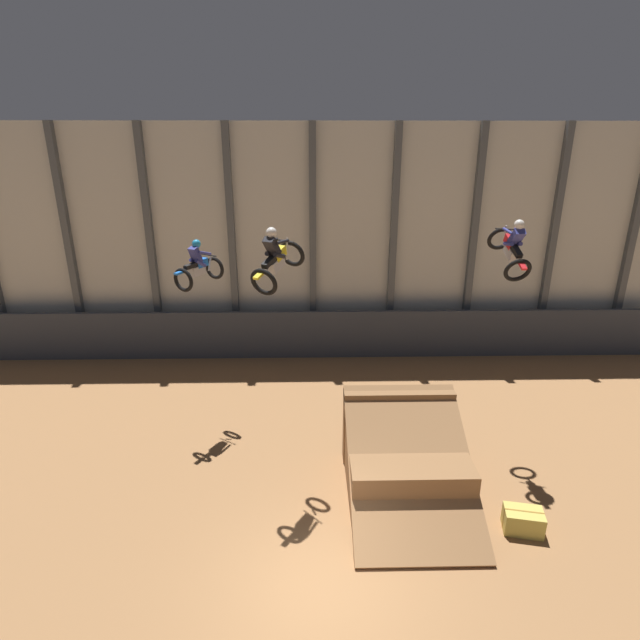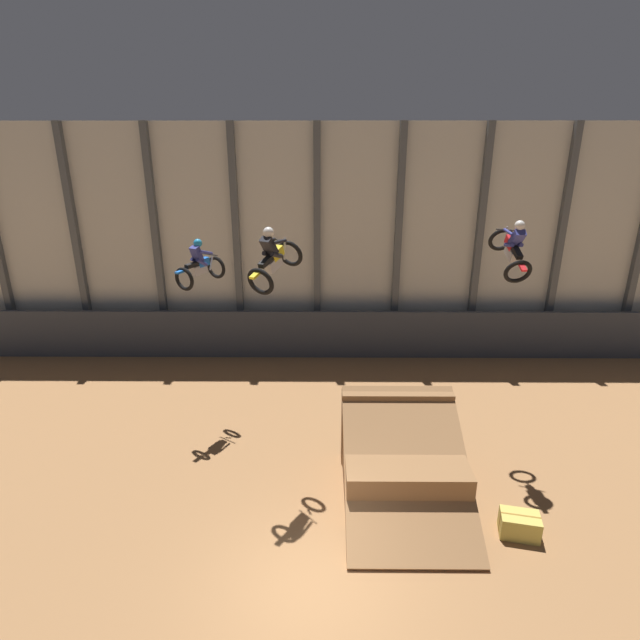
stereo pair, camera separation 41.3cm
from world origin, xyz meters
The scene contains 9 objects.
ground_plane centered at (0.00, 0.00, 0.00)m, with size 60.00×60.00×0.00m, color #996B42.
arena_back_wall centered at (0.00, 12.96, 4.82)m, with size 32.00×0.40×9.64m.
lower_barrier centered at (0.00, 12.06, 1.04)m, with size 31.36×0.20×2.09m.
dirt_ramp centered at (2.36, 3.43, 0.83)m, with size 3.13×4.39×2.42m.
rider_bike_left_air centered at (-3.55, 7.04, 5.25)m, with size 1.42×1.74×1.48m.
rider_bike_center_air centered at (-0.95, 4.05, 6.14)m, with size 1.44×1.83×1.64m.
rider_bike_right_air centered at (5.29, 5.21, 6.18)m, with size 0.83×1.87×1.68m.
traffic_cone_near_ramp centered at (1.25, 5.86, 0.28)m, with size 0.36×0.36×0.58m.
hay_bale_trackside centered at (4.94, 1.59, 0.28)m, with size 1.00×0.77×0.57m.
Camera 1 is at (-0.14, -7.95, 8.85)m, focal length 28.00 mm.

